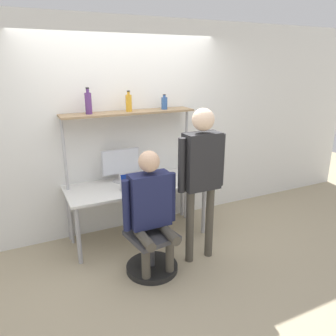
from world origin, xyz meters
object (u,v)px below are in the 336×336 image
laptop (133,185)px  bottle_blue (164,103)px  person_seated (151,204)px  bottle_amber (129,103)px  cell_phone (151,187)px  person_standing (202,167)px  monitor (121,164)px  office_chair (150,246)px  bottle_purple (88,103)px

laptop → bottle_blue: bearing=31.8°
person_seated → bottle_amber: bearing=82.0°
cell_phone → person_standing: person_standing is taller
laptop → person_seated: bearing=-92.5°
person_seated → person_standing: person_standing is taller
cell_phone → bottle_amber: (-0.12, 0.36, 0.98)m
monitor → bottle_blue: (0.61, -0.00, 0.73)m
person_seated → office_chair: bearing=97.3°
cell_phone → person_standing: 0.79m
person_seated → bottle_blue: size_ratio=7.24×
monitor → office_chair: (-0.00, -0.91, -0.68)m
laptop → office_chair: (-0.03, -0.56, -0.51)m
person_standing → bottle_blue: bottle_blue is taller
office_chair → person_seated: 0.52m
laptop → cell_phone: bearing=-0.8°
cell_phone → person_seated: 0.65m
person_seated → bottle_purple: 1.39m
monitor → bottle_amber: 0.77m
cell_phone → bottle_amber: bearing=108.2°
office_chair → person_standing: size_ratio=0.52×
laptop → cell_phone: 0.23m
person_standing → bottle_blue: size_ratio=9.34×
bottle_blue → bottle_amber: (-0.47, -0.00, 0.03)m
laptop → bottle_blue: 1.13m
office_chair → bottle_amber: (0.14, 0.91, 1.43)m
bottle_amber → person_standing: bearing=-65.4°
office_chair → cell_phone: bearing=64.7°
person_standing → bottle_amber: bottle_amber is taller
office_chair → bottle_purple: 1.75m
laptop → bottle_purple: (-0.38, 0.36, 0.95)m
laptop → office_chair: bearing=-93.3°
laptop → bottle_amber: bottle_amber is taller
laptop → bottle_amber: size_ratio=1.23×
bottle_amber → bottle_blue: bearing=0.0°
office_chair → person_standing: bearing=-5.8°
office_chair → bottle_amber: bearing=81.2°
bottle_amber → cell_phone: bearing=-71.8°
office_chair → bottle_purple: size_ratio=2.99×
bottle_blue → monitor: bearing=180.0°
bottle_purple → monitor: bearing=0.1°
cell_phone → bottle_purple: bearing=149.2°
bottle_purple → bottle_blue: 0.96m
cell_phone → bottle_blue: bearing=46.0°
person_standing → bottle_amber: size_ratio=6.99×
cell_phone → office_chair: (-0.26, -0.55, -0.46)m
bottle_purple → laptop: bearing=-43.5°
laptop → office_chair: 0.75m
laptop → office_chair: laptop is taller
cell_phone → person_standing: (0.33, -0.61, 0.38)m
laptop → person_seated: (-0.03, -0.60, 0.01)m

